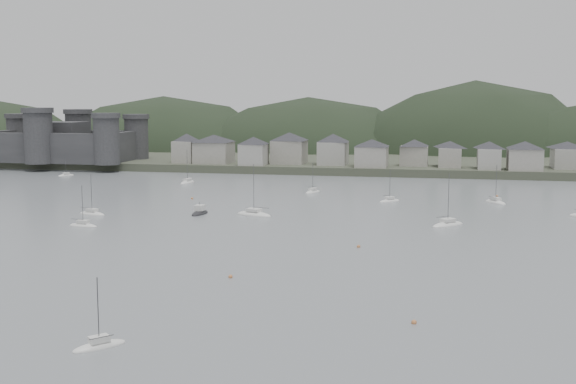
# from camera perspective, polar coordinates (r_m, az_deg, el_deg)

# --- Properties ---
(ground) EXTENTS (900.00, 900.00, 0.00)m
(ground) POSITION_cam_1_polar(r_m,az_deg,el_deg) (103.27, -8.95, -8.49)
(ground) COLOR slate
(ground) RESTS_ON ground
(far_shore_land) EXTENTS (900.00, 250.00, 3.00)m
(far_shore_land) POSITION_cam_1_polar(r_m,az_deg,el_deg) (390.14, 6.88, 3.35)
(far_shore_land) COLOR #383D2D
(far_shore_land) RESTS_ON ground
(forested_ridge) EXTENTS (851.55, 103.94, 102.57)m
(forested_ridge) POSITION_cam_1_polar(r_m,az_deg,el_deg) (365.43, 7.22, 1.07)
(forested_ridge) COLOR black
(forested_ridge) RESTS_ON ground
(castle) EXTENTS (66.00, 43.00, 20.00)m
(castle) POSITION_cam_1_polar(r_m,az_deg,el_deg) (314.49, -17.63, 3.85)
(castle) COLOR #333335
(castle) RESTS_ON far_shore_land
(waterfront_town) EXTENTS (451.48, 28.46, 12.92)m
(waterfront_town) POSITION_cam_1_polar(r_m,az_deg,el_deg) (276.93, 15.18, 3.04)
(waterfront_town) COLOR gray
(waterfront_town) RESTS_ON far_shore_land
(moored_fleet) EXTENTS (191.78, 176.31, 13.50)m
(moored_fleet) POSITION_cam_1_polar(r_m,az_deg,el_deg) (174.62, -6.79, -1.91)
(moored_fleet) COLOR white
(moored_fleet) RESTS_ON ground
(motor_launch_far) EXTENTS (3.32, 8.04, 3.88)m
(motor_launch_far) POSITION_cam_1_polar(r_m,az_deg,el_deg) (178.99, -7.00, -1.65)
(motor_launch_far) COLOR black
(motor_launch_far) RESTS_ON ground
(mooring_buoys) EXTENTS (185.72, 127.82, 0.70)m
(mooring_buoys) POSITION_cam_1_polar(r_m,az_deg,el_deg) (148.93, 2.45, -3.47)
(mooring_buoys) COLOR #C47641
(mooring_buoys) RESTS_ON ground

